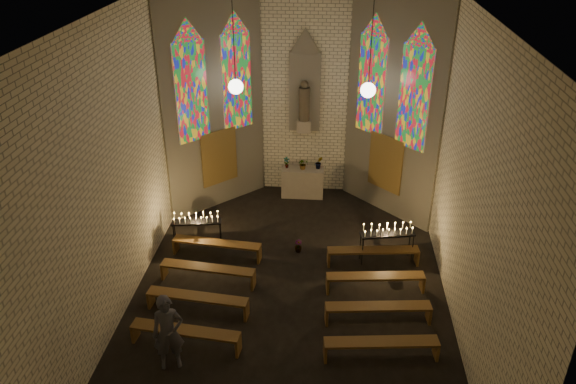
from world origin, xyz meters
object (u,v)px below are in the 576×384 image
object	(u,v)px
votive_stand_right	(388,231)
visitor	(168,333)
aisle_flower_pot	(298,246)
altar	(303,182)
votive_stand_left	(196,220)

from	to	relation	value
votive_stand_right	visitor	xyz separation A→B (m)	(-4.92, -4.41, -0.03)
aisle_flower_pot	votive_stand_right	distance (m)	2.60
altar	aisle_flower_pot	xyz separation A→B (m)	(0.09, -3.43, -0.31)
altar	votive_stand_right	bearing A→B (deg)	-55.08
altar	aisle_flower_pot	world-z (taller)	altar
votive_stand_left	visitor	xyz separation A→B (m)	(0.49, -4.70, 0.03)
votive_stand_left	votive_stand_right	size ratio (longest dim) A/B	0.93
altar	votive_stand_right	world-z (taller)	votive_stand_right
altar	votive_stand_left	size ratio (longest dim) A/B	0.97
aisle_flower_pot	votive_stand_right	world-z (taller)	votive_stand_right
altar	visitor	distance (m)	8.42
votive_stand_right	altar	bearing A→B (deg)	113.63
visitor	aisle_flower_pot	bearing A→B (deg)	44.02
altar	visitor	xyz separation A→B (m)	(-2.36, -8.07, 0.42)
aisle_flower_pot	votive_stand_left	size ratio (longest dim) A/B	0.26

